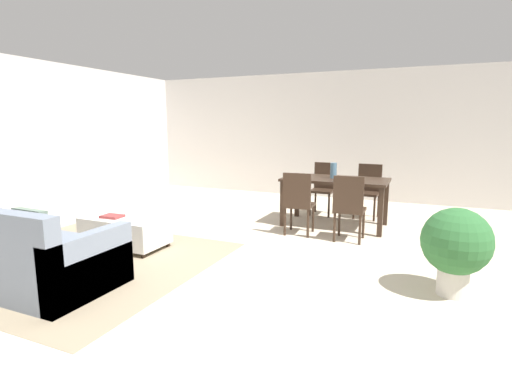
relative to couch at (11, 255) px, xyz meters
The scene contains 13 objects.
ground_plane 2.26m from the couch, 27.81° to the left, with size 10.80×10.80×0.00m, color beige.
wall_back 6.45m from the couch, 71.86° to the left, with size 9.00×0.12×2.70m, color beige.
area_rug 0.77m from the couch, 80.04° to the left, with size 3.00×2.80×0.01m, color gray.
couch is the anchor object (origin of this frame).
ottoman_table 1.38m from the couch, 79.60° to the left, with size 1.08×0.59×0.41m.
dining_table 4.39m from the couch, 55.15° to the left, with size 1.60×0.85×0.76m.
dining_chair_near_left 3.55m from the couch, 52.97° to the left, with size 0.42×0.42×0.92m.
dining_chair_near_right 4.01m from the couch, 44.28° to the left, with size 0.41×0.41×0.92m.
dining_chair_far_left 4.85m from the couch, 63.99° to the left, with size 0.41×0.41×0.92m.
dining_chair_far_right 5.27m from the couch, 56.62° to the left, with size 0.43×0.43×0.92m.
vase_centerpiece 4.40m from the couch, 55.63° to the left, with size 0.10×0.10×0.24m, color slate.
book_on_ottoman 1.30m from the couch, 84.78° to the left, with size 0.26×0.20×0.03m, color maroon.
potted_plant 4.36m from the couch, 19.80° to the left, with size 0.63×0.63×0.84m.
Camera 1 is at (1.83, -3.51, 1.59)m, focal length 27.41 mm.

